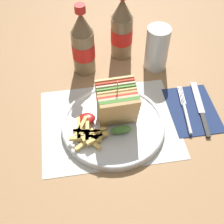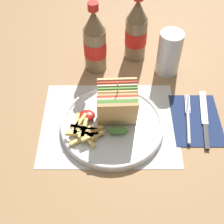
% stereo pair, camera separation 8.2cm
% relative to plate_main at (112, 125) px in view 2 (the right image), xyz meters
% --- Properties ---
extents(ground_plane, '(4.00, 4.00, 0.00)m').
position_rel_plate_main_xyz_m(ground_plane, '(-0.02, -0.02, -0.01)').
color(ground_plane, '#9E754C').
extents(placemat, '(0.37, 0.29, 0.00)m').
position_rel_plate_main_xyz_m(placemat, '(-0.01, 0.01, -0.01)').
color(placemat, silver).
rests_on(placemat, ground_plane).
extents(plate_main, '(0.28, 0.28, 0.02)m').
position_rel_plate_main_xyz_m(plate_main, '(0.00, 0.00, 0.00)').
color(plate_main, white).
rests_on(plate_main, ground_plane).
extents(club_sandwich, '(0.10, 0.11, 0.14)m').
position_rel_plate_main_xyz_m(club_sandwich, '(0.01, 0.02, 0.06)').
color(club_sandwich, tan).
rests_on(club_sandwich, plate_main).
extents(fries_pile, '(0.10, 0.10, 0.02)m').
position_rel_plate_main_xyz_m(fries_pile, '(-0.07, -0.04, 0.02)').
color(fries_pile, '#E5C166').
rests_on(fries_pile, plate_main).
extents(ketchup_blob, '(0.04, 0.04, 0.02)m').
position_rel_plate_main_xyz_m(ketchup_blob, '(-0.07, 0.02, 0.02)').
color(ketchup_blob, maroon).
rests_on(ketchup_blob, plate_main).
extents(napkin, '(0.13, 0.18, 0.00)m').
position_rel_plate_main_xyz_m(napkin, '(0.23, 0.03, -0.01)').
color(napkin, navy).
rests_on(napkin, ground_plane).
extents(fork, '(0.03, 0.17, 0.01)m').
position_rel_plate_main_xyz_m(fork, '(0.21, 0.01, -0.00)').
color(fork, silver).
rests_on(fork, napkin).
extents(knife, '(0.04, 0.20, 0.00)m').
position_rel_plate_main_xyz_m(knife, '(0.25, 0.02, -0.00)').
color(knife, black).
rests_on(knife, napkin).
extents(coke_bottle_near, '(0.07, 0.07, 0.23)m').
position_rel_plate_main_xyz_m(coke_bottle_near, '(-0.05, 0.24, 0.09)').
color(coke_bottle_near, '#7A6647').
rests_on(coke_bottle_near, ground_plane).
extents(coke_bottle_far, '(0.07, 0.07, 0.23)m').
position_rel_plate_main_xyz_m(coke_bottle_far, '(0.07, 0.30, 0.09)').
color(coke_bottle_far, '#7A6647').
rests_on(coke_bottle_far, ground_plane).
extents(glass_near, '(0.07, 0.07, 0.14)m').
position_rel_plate_main_xyz_m(glass_near, '(0.17, 0.23, 0.05)').
color(glass_near, silver).
rests_on(glass_near, ground_plane).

